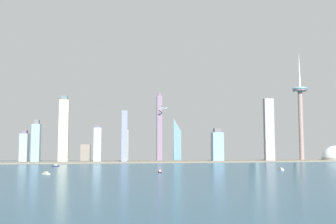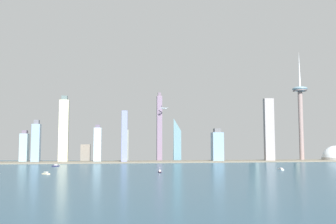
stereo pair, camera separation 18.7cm
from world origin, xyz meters
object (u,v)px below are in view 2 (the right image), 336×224
skyscraper_10 (253,134)px  skyscraper_12 (217,146)px  observation_tower (300,105)px  skyscraper_2 (124,137)px  skyscraper_6 (64,130)px  skyscraper_1 (159,128)px  skyscraper_7 (85,153)px  boat_4 (281,169)px  skyscraper_9 (299,143)px  boat_1 (46,173)px  skyscraper_4 (269,130)px  stadium_dome (336,157)px  airplane (164,108)px  boat_0 (56,166)px  boat_3 (160,172)px  skyscraper_5 (36,143)px  skyscraper_8 (125,145)px  skyscraper_13 (97,144)px  skyscraper_11 (24,147)px  skyscraper_0 (300,131)px  skyscraper_3 (177,129)px

skyscraper_10 → skyscraper_12: (-133.09, -94.48, -34.51)m
observation_tower → skyscraper_2: size_ratio=2.38×
observation_tower → skyscraper_6: (-616.14, -0.76, -70.56)m
skyscraper_1 → skyscraper_7: 207.97m
boat_4 → skyscraper_9: bearing=-38.0°
observation_tower → skyscraper_12: (-236.47, -16.49, -109.54)m
skyscraper_2 → boat_1: (-123.29, -322.12, -60.83)m
skyscraper_4 → boat_4: bearing=-110.3°
observation_tower → skyscraper_10: observation_tower is taller
skyscraper_6 → skyscraper_1: bearing=6.1°
stadium_dome → airplane: bearing=178.0°
airplane → boat_0: bearing=162.8°
skyscraper_1 → skyscraper_4: size_ratio=1.10×
boat_0 → observation_tower: bearing=-8.2°
skyscraper_2 → skyscraper_10: (367.45, 104.03, 11.09)m
stadium_dome → skyscraper_6: bearing=178.9°
boat_0 → boat_3: boat_3 is taller
skyscraper_5 → boat_4: (471.70, -307.24, -46.63)m
stadium_dome → airplane: (-458.88, 16.02, 126.52)m
skyscraper_8 → boat_0: (-146.08, -226.92, -39.90)m
skyscraper_2 → skyscraper_10: size_ratio=0.85×
skyscraper_5 → airplane: size_ratio=4.73×
skyscraper_8 → skyscraper_13: skyscraper_13 is taller
skyscraper_5 → skyscraper_6: size_ratio=0.63×
skyscraper_7 → skyscraper_11: size_ratio=0.56×
stadium_dome → boat_3: 606.81m
skyscraper_8 → skyscraper_2: bearing=-93.6°
skyscraper_4 → skyscraper_10: (-1.03, 104.78, -7.42)m
skyscraper_5 → skyscraper_13: 144.62m
skyscraper_0 → skyscraper_12: size_ratio=2.29×
skyscraper_5 → skyscraper_7: 139.55m
skyscraper_2 → skyscraper_6: (-145.32, 25.29, 15.55)m
skyscraper_3 → skyscraper_5: size_ratio=1.73×
observation_tower → skyscraper_8: observation_tower is taller
boat_1 → airplane: size_ratio=0.68×
boat_0 → skyscraper_11: bearing=99.4°
skyscraper_1 → skyscraper_11: bearing=-177.7°
skyscraper_6 → boat_1: 356.39m
skyscraper_8 → skyscraper_3: bearing=-1.5°
observation_tower → skyscraper_9: size_ratio=3.06×
skyscraper_3 → boat_1: 507.27m
skyscraper_5 → airplane: bearing=1.0°
skyscraper_4 → airplane: skyscraper_4 is taller
skyscraper_12 → skyscraper_13: bearing=178.1°
stadium_dome → skyscraper_2: bearing=-178.8°
boat_4 → skyscraper_3: bearing=11.0°
skyscraper_1 → skyscraper_9: (395.06, 20.54, -39.28)m
skyscraper_2 → boat_3: (47.96, -315.09, -60.78)m
skyscraper_8 → boat_0: 272.80m
skyscraper_13 → boat_1: skyscraper_13 is taller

